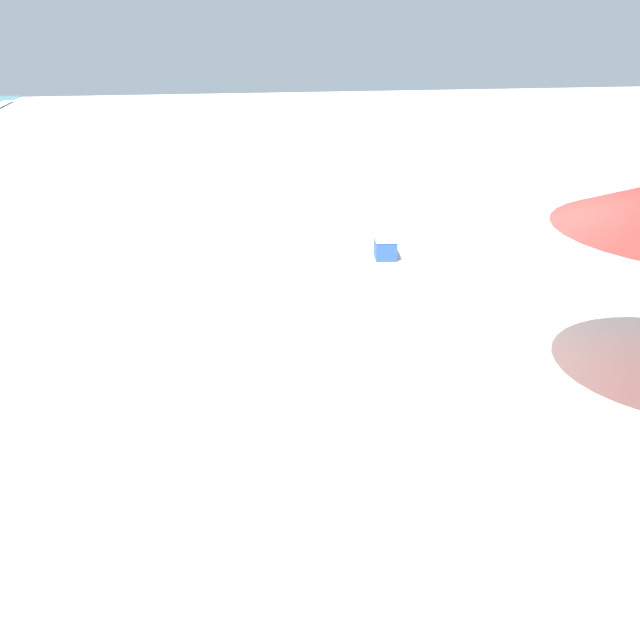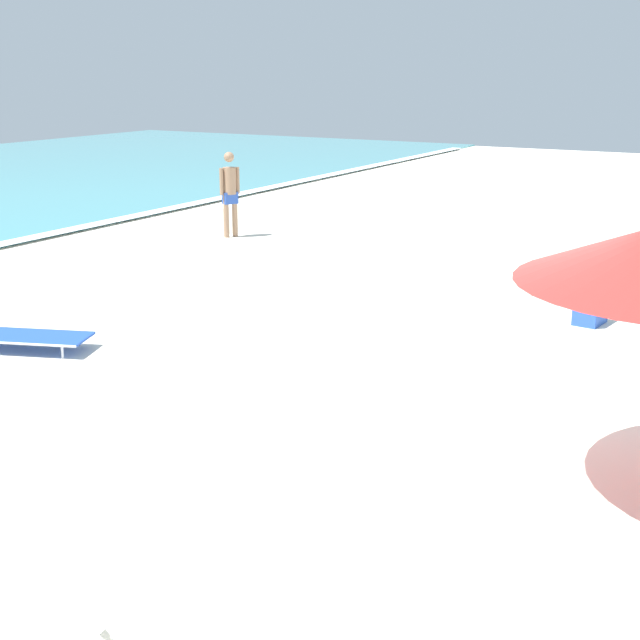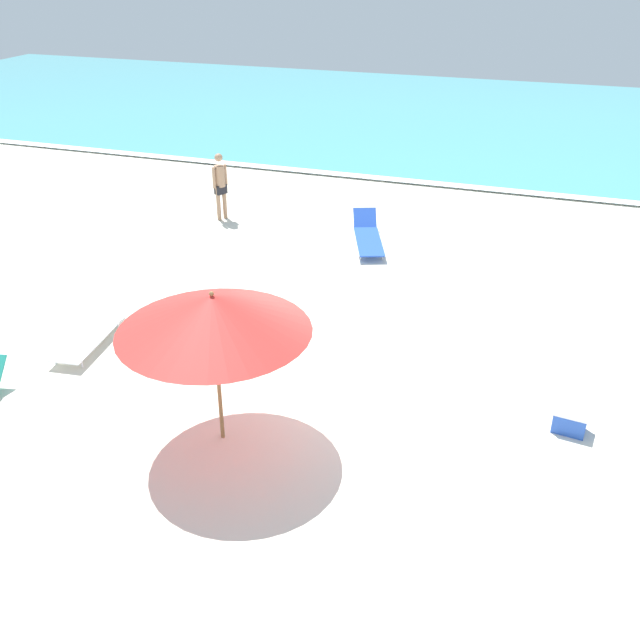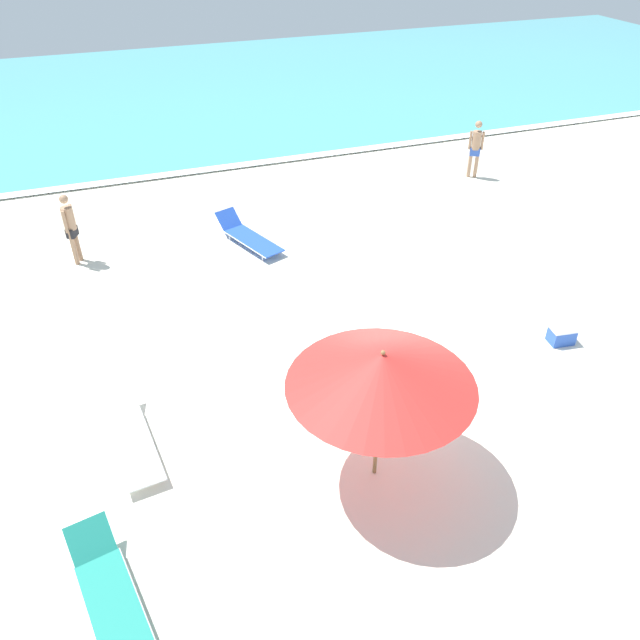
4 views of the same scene
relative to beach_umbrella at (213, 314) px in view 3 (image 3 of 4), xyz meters
The scene contains 7 objects.
ground_plane 3.14m from the beach_umbrella, 59.66° to the left, with size 60.00×60.00×0.16m.
ocean_water 22.67m from the beach_umbrella, 87.10° to the left, with size 60.00×18.90×0.07m.
beach_umbrella is the anchor object (origin of this frame).
sun_lounger_under_umbrella 8.27m from the beach_umbrella, 89.55° to the left, with size 1.35×2.32×0.57m.
sun_lounger_beside_umbrella 4.44m from the beach_umbrella, 151.77° to the left, with size 0.85×2.28×0.55m.
beachgoer_wading_adult 9.55m from the beach_umbrella, 115.50° to the left, with size 0.30×0.41×1.76m.
cooler_box 5.59m from the beach_umbrella, 20.29° to the left, with size 0.54×0.42×0.37m.
Camera 3 is at (2.99, -9.63, 6.64)m, focal length 40.00 mm.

